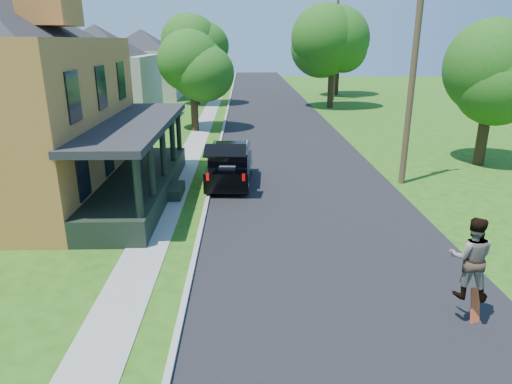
{
  "coord_description": "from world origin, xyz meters",
  "views": [
    {
      "loc": [
        -2.56,
        -11.84,
        6.13
      ],
      "look_at": [
        -2.17,
        3.0,
        1.15
      ],
      "focal_mm": 32.0,
      "sensor_mm": 36.0,
      "label": 1
    }
  ],
  "objects_px": {
    "tree_right_near": "(491,72)",
    "utility_pole_near": "(413,76)",
    "skateboarder": "(471,258)",
    "black_suv": "(230,165)"
  },
  "relations": [
    {
      "from": "tree_right_near",
      "to": "skateboarder",
      "type": "bearing_deg",
      "value": -117.51
    },
    {
      "from": "tree_right_near",
      "to": "utility_pole_near",
      "type": "bearing_deg",
      "value": -147.8
    },
    {
      "from": "tree_right_near",
      "to": "utility_pole_near",
      "type": "relative_size",
      "value": 0.77
    },
    {
      "from": "tree_right_near",
      "to": "utility_pole_near",
      "type": "height_order",
      "value": "utility_pole_near"
    },
    {
      "from": "black_suv",
      "to": "skateboarder",
      "type": "relative_size",
      "value": 2.51
    },
    {
      "from": "black_suv",
      "to": "tree_right_near",
      "type": "relative_size",
      "value": 0.68
    },
    {
      "from": "black_suv",
      "to": "tree_right_near",
      "type": "xyz_separation_m",
      "value": [
        12.7,
        3.0,
        3.78
      ]
    },
    {
      "from": "skateboarder",
      "to": "tree_right_near",
      "type": "xyz_separation_m",
      "value": [
        7.13,
        13.7,
        3.01
      ]
    },
    {
      "from": "black_suv",
      "to": "skateboarder",
      "type": "xyz_separation_m",
      "value": [
        5.57,
        -10.69,
        0.78
      ]
    },
    {
      "from": "skateboarder",
      "to": "utility_pole_near",
      "type": "height_order",
      "value": "utility_pole_near"
    }
  ]
}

